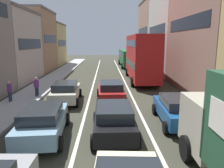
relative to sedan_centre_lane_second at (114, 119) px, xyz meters
The scene contains 13 objects.
sidewalk_left 14.17m from the sedan_centre_lane_second, 118.05° to the left, with size 2.60×64.00×0.14m, color #AFAFAF.
lane_stripe_left 12.62m from the sedan_centre_lane_second, 97.54° to the left, with size 0.16×60.00×0.01m, color silver.
lane_stripe_right 12.64m from the sedan_centre_lane_second, 82.04° to the left, with size 0.16×60.00×0.01m, color silver.
building_row_right 18.10m from the sedan_centre_lane_second, 55.14° to the left, with size 7.20×43.90×12.37m.
sedan_centre_lane_second is the anchor object (origin of this frame).
wagon_left_lane_second 3.28m from the sedan_centre_lane_second, behind, with size 2.30×4.41×1.49m.
hatchback_centre_lane_third 5.96m from the sedan_centre_lane_second, 89.99° to the left, with size 2.17×4.36×1.49m.
sedan_left_lane_third 6.73m from the sedan_centre_lane_second, 119.45° to the left, with size 2.20×4.37×1.49m.
sedan_right_lane_behind_truck 3.74m from the sedan_centre_lane_second, 21.63° to the left, with size 2.19×4.36×1.49m.
bus_mid_queue_primary 14.90m from the sedan_centre_lane_second, 75.97° to the left, with size 2.95×10.55×5.06m.
bus_far_queue_secondary 28.82m from the sedan_centre_lane_second, 82.83° to the left, with size 2.85×10.52×2.90m.
pedestrian_mid_sidewalk 9.22m from the sedan_centre_lane_second, 142.13° to the left, with size 0.34×0.54×1.66m.
pedestrian_far_sidewalk 9.35m from the sedan_centre_lane_second, 128.83° to the left, with size 0.34×0.50×1.66m.
Camera 1 is at (-0.44, -2.27, 4.39)m, focal length 34.89 mm.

